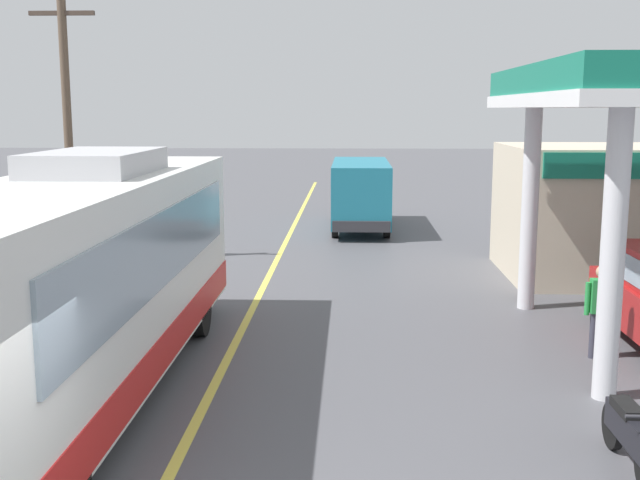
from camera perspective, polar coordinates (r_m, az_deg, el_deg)
ground at (r=26.57m, az=-2.35°, el=0.22°), size 120.00×120.00×0.00m
lane_divider_stripe at (r=21.68m, az=-3.42°, el=-1.92°), size 0.16×50.00×0.01m
coach_bus_main at (r=12.08m, az=-17.20°, el=-3.33°), size 2.60×11.04×3.69m
minibus_opposing_lane at (r=28.24m, az=3.00°, el=3.79°), size 2.04×6.13×2.44m
motorcycle_parked_forecourt at (r=10.39m, az=21.80°, el=-13.11°), size 0.55×1.80×0.92m
pedestrian_near_pump at (r=14.42m, az=19.91°, el=-4.62°), size 0.55×0.22×1.66m
utility_pole_roadside at (r=22.93m, az=-18.06°, el=8.14°), size 1.80×0.24×7.51m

